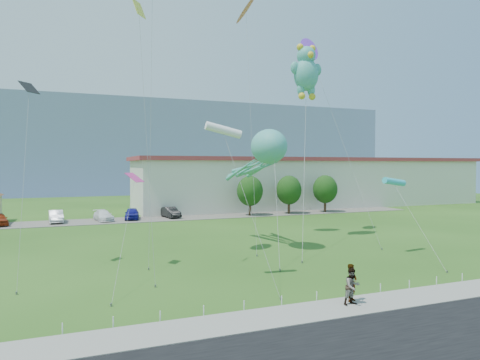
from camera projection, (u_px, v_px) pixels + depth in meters
The scene contains 25 objects.
ground at pixel (320, 292), 23.38m from camera, with size 160.00×160.00×0.00m, color #285016.
road at pixel (435, 350), 15.93m from camera, with size 80.00×8.00×0.06m, color black.
sidewalk at pixel (350, 306), 20.81m from camera, with size 80.00×2.50×0.10m, color gray.
parking_strip at pixel (177, 218), 55.97m from camera, with size 70.00×6.00×0.06m, color #59544C.
hill_ridge at pixel (116, 147), 134.70m from camera, with size 160.00×50.00×25.00m, color #7486A1.
warehouse at pixel (313, 181), 73.64m from camera, with size 61.00×15.00×8.20m.
rope_fence at pixel (333, 294), 22.16m from camera, with size 26.05×0.05×0.50m.
tree_near at pixel (250, 191), 58.55m from camera, with size 3.60×3.60×5.47m.
tree_mid at pixel (289, 190), 60.72m from camera, with size 3.60×3.60×5.47m.
tree_far at pixel (325, 189), 62.90m from camera, with size 3.60×3.60×5.47m.
pedestrian_left at pixel (352, 283), 21.46m from camera, with size 0.68×0.45×1.88m, color gray.
pedestrian_right at pixel (352, 286), 20.91m from camera, with size 0.88×0.68×1.80m, color gray.
parked_car_silver at pixel (56, 216), 51.25m from camera, with size 1.54×4.43×1.46m, color silver.
parked_car_white at pixel (103, 216), 52.90m from camera, with size 1.76×4.33×1.26m, color white.
parked_car_blue at pixel (132, 214), 54.34m from camera, with size 1.69×4.21×1.43m, color navy.
parked_car_black at pixel (170, 212), 56.14m from camera, with size 1.45×4.17×1.37m, color black.
octopus_kite at pixel (263, 155), 35.66m from camera, with size 3.73×12.97×9.86m.
teddy_bear_kite at pixel (306, 71), 39.70m from camera, with size 6.94×9.79×18.15m.
small_kite_black at pixel (28, 108), 27.69m from camera, with size 1.29×6.92×12.53m.
small_kite_purple at pixel (311, 53), 42.49m from camera, with size 2.29×10.21×19.25m.
small_kite_white at pixel (224, 131), 25.47m from camera, with size 1.79×5.87×9.47m.
small_kite_orange at pixel (246, 15), 39.92m from camera, with size 3.33×8.85×22.31m.
small_kite_cyan at pixel (394, 182), 33.44m from camera, with size 1.37×7.40×6.07m.
small_kite_pink at pixel (133, 187), 28.18m from camera, with size 2.91×8.69×6.53m.
small_kite_yellow at pixel (141, 43), 26.65m from camera, with size 1.29×4.42×17.28m.
Camera 1 is at (-12.48, -19.98, 6.94)m, focal length 32.00 mm.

